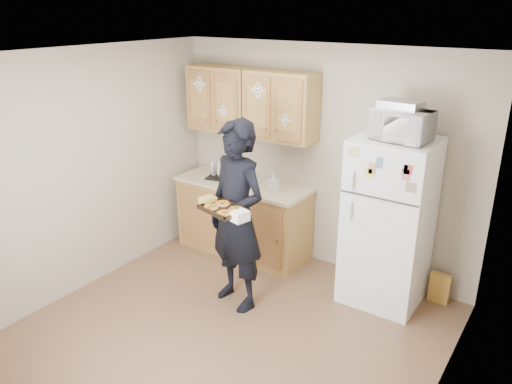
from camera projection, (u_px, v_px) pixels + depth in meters
floor at (226, 335)px, 4.61m from camera, size 3.60×3.60×0.00m
ceiling at (219, 56)px, 3.73m from camera, size 3.60×3.60×0.00m
wall_back at (321, 159)px, 5.56m from camera, size 3.60×0.04×2.50m
wall_front at (24, 314)px, 2.77m from camera, size 3.60×0.04×2.50m
wall_left at (84, 172)px, 5.11m from camera, size 0.04×3.60×2.50m
wall_right at (443, 271)px, 3.22m from camera, size 0.04×3.60×2.50m
refrigerator at (388, 222)px, 4.92m from camera, size 0.75×0.70×1.70m
base_cabinet at (243, 219)px, 6.05m from camera, size 1.60×0.60×0.86m
countertop at (243, 184)px, 5.89m from camera, size 1.64×0.64×0.04m
upper_cab_left at (221, 99)px, 5.87m from camera, size 0.80×0.33×0.75m
upper_cab_right at (281, 106)px, 5.44m from camera, size 0.80×0.33×0.75m
cereal_box at (439, 288)px, 5.07m from camera, size 0.20×0.07×0.32m
person at (237, 217)px, 4.80m from camera, size 0.78×0.60×1.90m
baking_tray at (223, 210)px, 4.47m from camera, size 0.46×0.38×0.04m
pizza_front_left at (211, 207)px, 4.49m from camera, size 0.13×0.13×0.02m
pizza_front_right at (224, 213)px, 4.36m from camera, size 0.13×0.13×0.02m
pizza_back_left at (223, 203)px, 4.57m from camera, size 0.13×0.13×0.02m
pizza_back_right at (236, 209)px, 4.44m from camera, size 0.13×0.13×0.02m
microwave at (402, 125)px, 4.50m from camera, size 0.54×0.39×0.28m
foil_pan at (401, 105)px, 4.48m from camera, size 0.39×0.29×0.08m
dish_rack at (223, 172)px, 6.00m from camera, size 0.41×0.35×0.14m
bowl at (229, 176)px, 5.96m from camera, size 0.27×0.27×0.05m
soap_bottle at (273, 182)px, 5.56m from camera, size 0.12×0.12×0.21m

